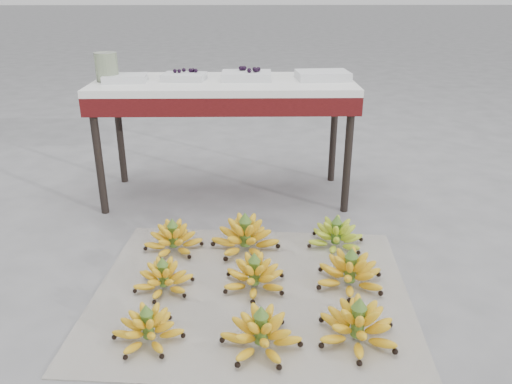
{
  "coord_description": "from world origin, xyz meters",
  "views": [
    {
      "loc": [
        0.0,
        -1.66,
        1.15
      ],
      "look_at": [
        0.03,
        0.35,
        0.31
      ],
      "focal_mm": 35.0,
      "sensor_mm": 36.0,
      "label": 1
    }
  ],
  "objects_px": {
    "bunch_back_right": "(336,236)",
    "tray_left": "(184,76)",
    "bunch_mid_right": "(350,272)",
    "newspaper_mat": "(252,291)",
    "bunch_mid_left": "(164,278)",
    "bunch_back_center": "(245,237)",
    "tray_right": "(247,75)",
    "bunch_front_center": "(261,333)",
    "bunch_mid_center": "(254,276)",
    "tray_far_left": "(125,78)",
    "glass_jar": "(107,67)",
    "vendor_table": "(224,95)",
    "bunch_front_left": "(148,328)",
    "tray_far_right": "(323,75)",
    "bunch_front_right": "(358,326)",
    "bunch_back_left": "(173,239)"
  },
  "relations": [
    {
      "from": "tray_left",
      "to": "glass_jar",
      "type": "distance_m",
      "value": 0.41
    },
    {
      "from": "tray_far_left",
      "to": "tray_left",
      "type": "xyz_separation_m",
      "value": [
        0.31,
        0.04,
        0.0
      ]
    },
    {
      "from": "bunch_front_center",
      "to": "bunch_mid_center",
      "type": "xyz_separation_m",
      "value": [
        -0.02,
        0.36,
        -0.0
      ]
    },
    {
      "from": "bunch_front_right",
      "to": "tray_far_left",
      "type": "xyz_separation_m",
      "value": [
        -1.02,
        1.29,
        0.62
      ]
    },
    {
      "from": "newspaper_mat",
      "to": "tray_right",
      "type": "distance_m",
      "value": 1.24
    },
    {
      "from": "bunch_front_center",
      "to": "bunch_mid_center",
      "type": "bearing_deg",
      "value": 115.38
    },
    {
      "from": "bunch_mid_right",
      "to": "bunch_back_right",
      "type": "xyz_separation_m",
      "value": [
        -0.0,
        0.33,
        -0.0
      ]
    },
    {
      "from": "bunch_mid_center",
      "to": "tray_far_right",
      "type": "height_order",
      "value": "tray_far_right"
    },
    {
      "from": "bunch_mid_center",
      "to": "bunch_back_right",
      "type": "distance_m",
      "value": 0.51
    },
    {
      "from": "vendor_table",
      "to": "tray_left",
      "type": "height_order",
      "value": "tray_left"
    },
    {
      "from": "bunch_back_center",
      "to": "bunch_front_center",
      "type": "bearing_deg",
      "value": -67.93
    },
    {
      "from": "bunch_back_center",
      "to": "tray_right",
      "type": "height_order",
      "value": "tray_right"
    },
    {
      "from": "glass_jar",
      "to": "bunch_mid_right",
      "type": "bearing_deg",
      "value": -39.64
    },
    {
      "from": "bunch_front_right",
      "to": "bunch_mid_right",
      "type": "height_order",
      "value": "same"
    },
    {
      "from": "bunch_mid_left",
      "to": "bunch_mid_right",
      "type": "xyz_separation_m",
      "value": [
        0.76,
        0.01,
        0.01
      ]
    },
    {
      "from": "bunch_mid_right",
      "to": "tray_far_right",
      "type": "xyz_separation_m",
      "value": [
        -0.01,
        0.99,
        0.63
      ]
    },
    {
      "from": "bunch_front_center",
      "to": "vendor_table",
      "type": "distance_m",
      "value": 1.45
    },
    {
      "from": "bunch_mid_right",
      "to": "newspaper_mat",
      "type": "bearing_deg",
      "value": -168.94
    },
    {
      "from": "tray_right",
      "to": "tray_far_right",
      "type": "xyz_separation_m",
      "value": [
        0.41,
        -0.0,
        -0.0
      ]
    },
    {
      "from": "bunch_back_right",
      "to": "tray_left",
      "type": "bearing_deg",
      "value": 140.89
    },
    {
      "from": "bunch_mid_left",
      "to": "tray_far_right",
      "type": "distance_m",
      "value": 1.41
    },
    {
      "from": "tray_right",
      "to": "bunch_mid_left",
      "type": "bearing_deg",
      "value": -108.58
    },
    {
      "from": "bunch_front_left",
      "to": "bunch_mid_left",
      "type": "relative_size",
      "value": 1.06
    },
    {
      "from": "bunch_back_center",
      "to": "glass_jar",
      "type": "distance_m",
      "value": 1.19
    },
    {
      "from": "bunch_front_right",
      "to": "vendor_table",
      "type": "bearing_deg",
      "value": 110.32
    },
    {
      "from": "bunch_mid_center",
      "to": "vendor_table",
      "type": "xyz_separation_m",
      "value": [
        -0.15,
        0.98,
        0.53
      ]
    },
    {
      "from": "glass_jar",
      "to": "bunch_back_center",
      "type": "bearing_deg",
      "value": -41.79
    },
    {
      "from": "bunch_mid_left",
      "to": "tray_far_right",
      "type": "height_order",
      "value": "tray_far_right"
    },
    {
      "from": "bunch_mid_right",
      "to": "bunch_front_left",
      "type": "bearing_deg",
      "value": -150.55
    },
    {
      "from": "bunch_back_right",
      "to": "tray_right",
      "type": "height_order",
      "value": "tray_right"
    },
    {
      "from": "bunch_back_center",
      "to": "bunch_mid_left",
      "type": "bearing_deg",
      "value": -118.21
    },
    {
      "from": "bunch_front_right",
      "to": "glass_jar",
      "type": "xyz_separation_m",
      "value": [
        -1.12,
        1.3,
        0.68
      ]
    },
    {
      "from": "bunch_front_right",
      "to": "bunch_mid_right",
      "type": "distance_m",
      "value": 0.34
    },
    {
      "from": "bunch_mid_left",
      "to": "vendor_table",
      "type": "height_order",
      "value": "vendor_table"
    },
    {
      "from": "vendor_table",
      "to": "tray_far_right",
      "type": "xyz_separation_m",
      "value": [
        0.53,
        0.02,
        0.1
      ]
    },
    {
      "from": "tray_far_left",
      "to": "tray_right",
      "type": "distance_m",
      "value": 0.65
    },
    {
      "from": "tray_left",
      "to": "glass_jar",
      "type": "bearing_deg",
      "value": -176.42
    },
    {
      "from": "bunch_back_left",
      "to": "tray_far_right",
      "type": "distance_m",
      "value": 1.2
    },
    {
      "from": "bunch_mid_center",
      "to": "bunch_mid_right",
      "type": "height_order",
      "value": "bunch_mid_right"
    },
    {
      "from": "tray_left",
      "to": "bunch_mid_center",
      "type": "bearing_deg",
      "value": -69.88
    },
    {
      "from": "vendor_table",
      "to": "bunch_mid_left",
      "type": "bearing_deg",
      "value": -102.38
    },
    {
      "from": "bunch_front_center",
      "to": "bunch_mid_center",
      "type": "distance_m",
      "value": 0.36
    },
    {
      "from": "tray_far_left",
      "to": "tray_left",
      "type": "height_order",
      "value": "tray_left"
    },
    {
      "from": "bunch_front_left",
      "to": "glass_jar",
      "type": "xyz_separation_m",
      "value": [
        -0.4,
        1.29,
        0.69
      ]
    },
    {
      "from": "bunch_front_center",
      "to": "tray_left",
      "type": "relative_size",
      "value": 1.47
    },
    {
      "from": "bunch_front_left",
      "to": "bunch_back_center",
      "type": "distance_m",
      "value": 0.72
    },
    {
      "from": "bunch_mid_left",
      "to": "bunch_back_right",
      "type": "bearing_deg",
      "value": 33.93
    },
    {
      "from": "newspaper_mat",
      "to": "bunch_mid_left",
      "type": "xyz_separation_m",
      "value": [
        -0.35,
        0.02,
        0.05
      ]
    },
    {
      "from": "newspaper_mat",
      "to": "tray_far_right",
      "type": "xyz_separation_m",
      "value": [
        0.4,
        1.03,
        0.69
      ]
    },
    {
      "from": "tray_right",
      "to": "tray_far_right",
      "type": "height_order",
      "value": "tray_right"
    }
  ]
}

